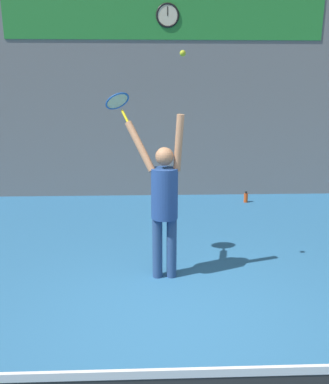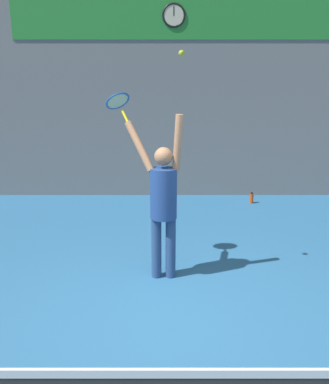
% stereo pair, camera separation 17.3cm
% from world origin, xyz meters
% --- Properties ---
extents(ground_plane, '(18.00, 18.00, 0.00)m').
position_xyz_m(ground_plane, '(0.00, 0.00, 0.00)').
color(ground_plane, teal).
extents(back_wall, '(18.00, 0.10, 5.00)m').
position_xyz_m(back_wall, '(0.00, 5.35, 2.50)').
color(back_wall, slate).
rests_on(back_wall, ground_plane).
extents(sponsor_banner, '(6.76, 0.02, 0.95)m').
position_xyz_m(sponsor_banner, '(0.00, 5.29, 3.92)').
color(sponsor_banner, '#288C38').
extents(scoreboard_clock, '(0.49, 0.04, 0.49)m').
position_xyz_m(scoreboard_clock, '(0.05, 5.27, 3.92)').
color(scoreboard_clock, beige).
extents(tennis_player, '(0.76, 0.47, 2.11)m').
position_xyz_m(tennis_player, '(-0.16, 1.25, 1.07)').
color(tennis_player, '#2D4C7F').
rests_on(tennis_player, ground_plane).
extents(tennis_racket, '(0.41, 0.41, 0.38)m').
position_xyz_m(tennis_racket, '(-0.73, 1.64, 2.23)').
color(tennis_racket, yellow).
extents(tennis_ball, '(0.07, 0.07, 0.07)m').
position_xyz_m(tennis_ball, '(0.05, 1.21, 2.78)').
color(tennis_ball, '#CCDB2D').
extents(water_bottle, '(0.09, 0.09, 0.25)m').
position_xyz_m(water_bottle, '(1.77, 4.64, 0.11)').
color(water_bottle, '#D84C19').
rests_on(water_bottle, ground_plane).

